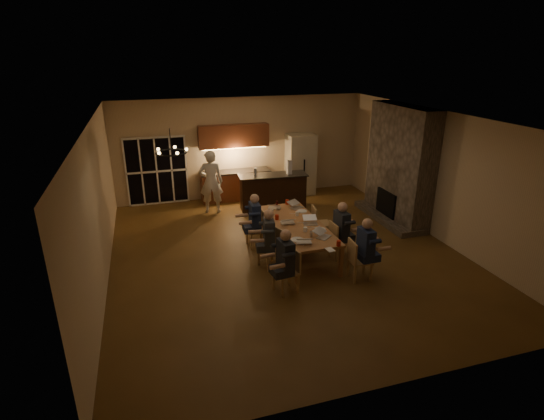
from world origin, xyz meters
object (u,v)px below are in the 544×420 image
(can_silver, at_px, (311,234))
(chair_right_near, at_px, (360,260))
(chair_right_far, at_px, (321,223))
(person_left_far, at_px, (255,221))
(bar_island, at_px, (273,192))
(mug_front, at_px, (305,229))
(chair_left_near, at_px, (286,271))
(person_right_near, at_px, (365,250))
(plate_far, at_px, (302,211))
(laptop_a, at_px, (304,237))
(can_cola, at_px, (277,203))
(chair_left_mid, at_px, (270,248))
(refrigerator, at_px, (301,164))
(person_left_mid, at_px, (269,239))
(person_right_mid, at_px, (341,231))
(dining_table, at_px, (298,238))
(chair_left_far, at_px, (256,229))
(redcup_near, at_px, (339,243))
(redcup_mid, at_px, (277,217))
(laptop_c, at_px, (288,218))
(laptop_f, at_px, (297,204))
(plate_left, at_px, (297,240))
(laptop_d, at_px, (311,220))
(person_left_near, at_px, (285,262))
(plate_near, at_px, (320,229))
(mug_back, at_px, (272,211))
(chandelier, at_px, (171,152))
(bar_blender, at_px, (289,167))
(bar_bottle, at_px, (255,172))
(mug_mid, at_px, (297,214))
(redcup_far, at_px, (287,202))
(laptop_b, at_px, (324,233))

(can_silver, bearing_deg, chair_right_near, -43.26)
(chair_right_near, height_order, chair_right_far, same)
(person_left_far, bearing_deg, bar_island, 156.18)
(can_silver, bearing_deg, mug_front, 93.65)
(chair_left_near, relative_size, person_right_near, 0.64)
(chair_right_near, height_order, plate_far, chair_right_near)
(laptop_a, height_order, mug_front, laptop_a)
(can_cola, bearing_deg, plate_far, -52.20)
(chair_left_mid, height_order, can_silver, chair_left_mid)
(refrigerator, height_order, laptop_a, refrigerator)
(person_left_mid, relative_size, person_left_far, 1.00)
(chair_left_near, distance_m, chair_right_near, 1.66)
(chair_left_near, relative_size, chair_right_near, 1.00)
(person_right_mid, bearing_deg, dining_table, 53.64)
(mug_front, xyz_separation_m, plate_far, (0.37, 1.19, -0.04))
(chair_left_far, height_order, can_cola, chair_left_far)
(mug_front, height_order, redcup_near, redcup_near)
(redcup_near, distance_m, can_silver, 0.70)
(chair_left_near, height_order, redcup_mid, chair_left_near)
(chair_left_near, xyz_separation_m, laptop_c, (0.60, 1.67, 0.42))
(mug_front, xyz_separation_m, redcup_mid, (-0.40, 0.86, 0.01))
(laptop_f, distance_m, redcup_near, 2.37)
(laptop_c, bearing_deg, plate_far, -125.42)
(person_right_near, xyz_separation_m, laptop_f, (-0.58, 2.57, 0.17))
(chair_right_far, bearing_deg, plate_far, 77.52)
(person_left_far, distance_m, can_silver, 1.63)
(plate_left, bearing_deg, chair_left_far, 109.12)
(laptop_c, height_order, laptop_d, same)
(person_left_near, height_order, plate_far, person_left_near)
(chair_left_near, xyz_separation_m, plate_near, (1.18, 1.08, 0.31))
(mug_back, bearing_deg, chair_left_far, -156.89)
(chandelier, height_order, bar_blender, chandelier)
(person_left_near, bearing_deg, chair_left_near, 148.29)
(refrigerator, height_order, laptop_c, refrigerator)
(refrigerator, distance_m, plate_left, 5.43)
(redcup_mid, height_order, bar_bottle, bar_bottle)
(mug_back, bearing_deg, plate_far, -9.06)
(mug_mid, height_order, redcup_mid, redcup_mid)
(laptop_c, xyz_separation_m, bar_blender, (1.02, 2.85, 0.43))
(refrigerator, relative_size, can_cola, 16.67)
(laptop_d, bearing_deg, redcup_far, 103.24)
(chair_left_far, height_order, chair_right_near, same)
(laptop_b, relative_size, mug_back, 3.20)
(refrigerator, relative_size, plate_near, 7.84)
(can_silver, distance_m, plate_near, 0.45)
(laptop_b, relative_size, mug_front, 3.20)
(person_left_mid, distance_m, can_silver, 0.93)
(chair_right_far, distance_m, plate_near, 1.17)
(redcup_far, height_order, plate_near, redcup_far)
(laptop_d, bearing_deg, redcup_mid, 153.09)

